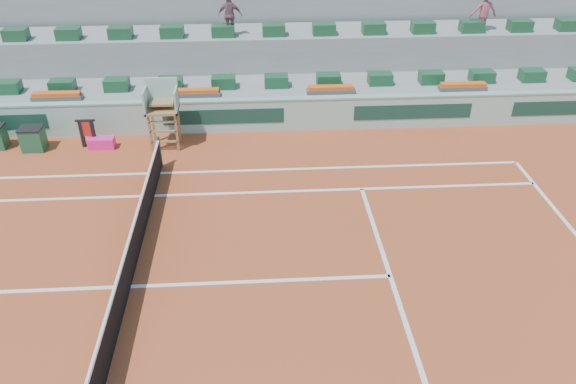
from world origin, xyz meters
The scene contains 16 objects.
ground centered at (0.00, 0.00, 0.00)m, with size 90.00×90.00×0.00m, color #953A1C.
seating_tier_lower centered at (0.00, 10.70, 0.60)m, with size 36.00×4.00×1.20m, color gray.
seating_tier_upper centered at (0.00, 12.30, 1.30)m, with size 36.00×2.40×2.60m, color gray.
stadium_back_wall centered at (0.00, 13.90, 2.20)m, with size 36.00×0.40×4.40m, color gray.
player_bag centered at (-2.25, 7.39, 0.20)m, with size 0.89×0.39×0.39m, color #FE218C.
spectator_mid centered at (2.30, 11.77, 3.40)m, with size 0.94×0.39×1.61m, color #78505B.
spectator_right centered at (12.42, 11.76, 3.45)m, with size 1.09×0.63×1.69m, color #8E4751.
court_lines centered at (0.00, 0.00, 0.01)m, with size 23.89×11.09×0.01m.
tennis_net centered at (0.00, 0.00, 0.53)m, with size 0.10×11.97×1.10m.
advertising_hoarding centered at (0.02, 8.50, 0.63)m, with size 36.00×0.34×1.26m.
umpire_chair centered at (0.00, 7.50, 1.54)m, with size 1.10×0.90×2.40m.
seat_row_lower centered at (0.00, 9.80, 1.42)m, with size 32.90×0.60×0.44m.
seat_row_upper centered at (0.00, 11.70, 2.82)m, with size 32.90×0.60×0.44m.
flower_planters centered at (-1.50, 9.00, 1.33)m, with size 26.80×0.36×0.28m.
drink_cooler_a centered at (-4.57, 7.44, 0.42)m, with size 0.78×0.67×0.84m.
towel_rack centered at (-2.71, 7.54, 0.60)m, with size 0.68×0.11×1.03m.
Camera 1 is at (3.20, -10.52, 9.22)m, focal length 35.00 mm.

